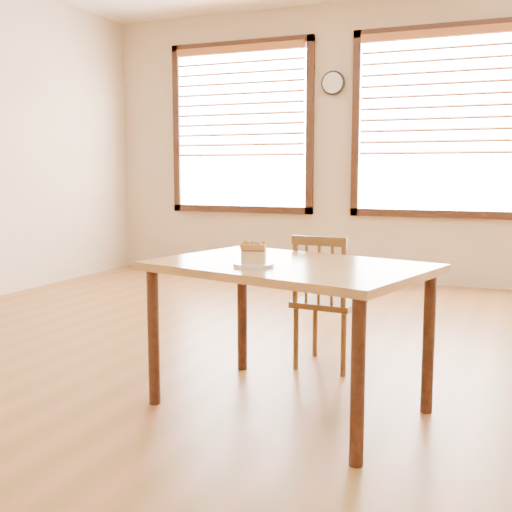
{
  "coord_description": "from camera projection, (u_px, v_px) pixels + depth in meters",
  "views": [
    {
      "loc": [
        1.15,
        -2.94,
        1.2
      ],
      "look_at": [
        -0.02,
        -0.1,
        0.8
      ],
      "focal_mm": 45.0,
      "sensor_mm": 36.0,
      "label": 1
    }
  ],
  "objects": [
    {
      "name": "wall_clock",
      "position": [
        333.0,
        83.0,
        6.93
      ],
      "size": [
        0.26,
        0.05,
        0.26
      ],
      "color": "black",
      "rests_on": "room_shell"
    },
    {
      "name": "cafe_chair_main",
      "position": [
        327.0,
        300.0,
        3.9
      ],
      "size": [
        0.41,
        0.41,
        0.83
      ],
      "rotation": [
        0.0,
        0.0,
        3.05
      ],
      "color": "brown",
      "rests_on": "ground"
    },
    {
      "name": "cafe_table_main",
      "position": [
        289.0,
        280.0,
        3.2
      ],
      "size": [
        1.5,
        1.18,
        0.75
      ],
      "rotation": [
        0.0,
        0.0,
        -0.25
      ],
      "color": "#B18345",
      "rests_on": "ground"
    },
    {
      "name": "plate",
      "position": [
        254.0,
        265.0,
        3.08
      ],
      "size": [
        0.2,
        0.2,
        0.02
      ],
      "color": "white",
      "rests_on": "cafe_table_main"
    },
    {
      "name": "cake_slice",
      "position": [
        253.0,
        252.0,
        3.07
      ],
      "size": [
        0.13,
        0.11,
        0.11
      ],
      "rotation": [
        0.0,
        0.0,
        0.26
      ],
      "color": "tan",
      "rests_on": "plate"
    },
    {
      "name": "window_left",
      "position": [
        241.0,
        118.0,
        7.41
      ],
      "size": [
        1.76,
        0.1,
        1.96
      ],
      "color": "white",
      "rests_on": "room_shell"
    },
    {
      "name": "room_shell",
      "position": [
        268.0,
        38.0,
        3.05
      ],
      "size": [
        8.0,
        8.0,
        8.0
      ],
      "color": "beige",
      "rests_on": "ground"
    },
    {
      "name": "window_right",
      "position": [
        437.0,
        112.0,
        6.57
      ],
      "size": [
        1.76,
        0.1,
        1.96
      ],
      "color": "white",
      "rests_on": "room_shell"
    },
    {
      "name": "ground",
      "position": [
        268.0,
        408.0,
        3.29
      ],
      "size": [
        8.0,
        8.0,
        0.0
      ],
      "primitive_type": "plane",
      "color": "brown"
    }
  ]
}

